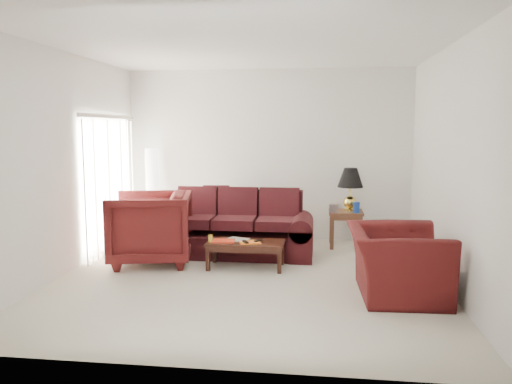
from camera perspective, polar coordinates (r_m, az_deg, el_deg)
floor at (r=6.67m, az=-0.93°, el=-9.91°), size 5.00×5.00×0.00m
blinds at (r=8.35m, az=-16.31°, el=0.85°), size 0.10×2.00×2.16m
sofa at (r=7.80m, az=-2.30°, el=-3.67°), size 2.43×1.12×0.98m
throw_pillow at (r=8.68m, az=-4.57°, el=-0.75°), size 0.47×0.26×0.47m
end_table at (r=8.50m, az=10.18°, el=-4.16°), size 0.57×0.57×0.61m
table_lamp at (r=8.45m, az=10.71°, el=0.30°), size 0.47×0.47×0.71m
clock at (r=8.24m, az=8.85°, el=-1.86°), size 0.14×0.09×0.14m
blue_canister at (r=8.28m, az=11.40°, el=-1.74°), size 0.13×0.13×0.17m
picture_frame at (r=8.63m, az=9.11°, el=-1.39°), size 0.18×0.20×0.05m
floor_lamp at (r=9.05m, az=-11.75°, el=-0.18°), size 0.33×0.33×1.64m
armchair_left at (r=7.48m, az=-11.96°, el=-4.02°), size 1.36×1.33×1.05m
armchair_right at (r=6.15m, az=15.75°, el=-7.75°), size 1.13×1.28×0.81m
coffee_table at (r=7.13m, az=-1.17°, el=-7.17°), size 1.21×0.89×0.38m
magazine_red at (r=7.10m, az=-3.72°, el=-5.60°), size 0.32×0.25×0.02m
magazine_white at (r=7.19m, az=-2.14°, el=-5.44°), size 0.36×0.32×0.02m
magazine_orange at (r=7.00m, az=-0.72°, el=-5.78°), size 0.34×0.30×0.02m
remote_a at (r=6.96m, az=-1.20°, el=-5.71°), size 0.11×0.16×0.02m
remote_b at (r=7.04m, az=0.25°, el=-5.54°), size 0.12×0.16×0.02m
yellow_glass at (r=7.08m, az=-5.24°, el=-5.30°), size 0.07×0.07×0.11m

